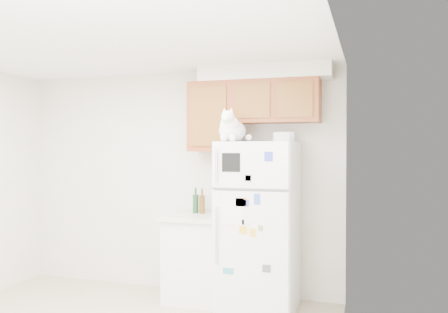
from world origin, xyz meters
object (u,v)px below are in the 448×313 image
at_px(cat, 232,129).
at_px(storage_box_back, 284,137).
at_px(refrigerator, 258,225).
at_px(bottle_amber, 202,201).
at_px(bottle_green, 196,200).
at_px(storage_box_front, 281,137).
at_px(base_counter, 197,257).

relative_size(cat, storage_box_back, 2.58).
bearing_deg(storage_box_back, refrigerator, -179.90).
distance_m(storage_box_back, bottle_amber, 1.15).
distance_m(cat, bottle_amber, 0.98).
xyz_separation_m(cat, bottle_green, (-0.53, 0.41, -0.76)).
relative_size(refrigerator, bottle_green, 6.09).
bearing_deg(storage_box_front, cat, 175.38).
bearing_deg(bottle_green, refrigerator, -14.07).
xyz_separation_m(base_counter, cat, (0.47, -0.30, 1.36)).
bearing_deg(bottle_green, base_counter, -60.90).
relative_size(base_counter, bottle_amber, 3.39).
bearing_deg(storage_box_back, bottle_green, 150.83).
bearing_deg(base_counter, storage_box_back, 2.26).
height_order(base_counter, cat, cat).
distance_m(cat, storage_box_front, 0.49).
bearing_deg(cat, bottle_amber, 138.67).
relative_size(base_counter, cat, 1.98).
relative_size(refrigerator, base_counter, 1.85).
bearing_deg(storage_box_front, bottle_green, 144.48).
height_order(bottle_green, bottle_amber, bottle_green).
distance_m(base_counter, cat, 1.47).
bearing_deg(base_counter, bottle_amber, 81.65).
relative_size(cat, bottle_green, 1.66).
xyz_separation_m(refrigerator, storage_box_back, (0.24, 0.11, 0.90)).
relative_size(base_counter, storage_box_front, 6.13).
distance_m(refrigerator, bottle_green, 0.80).
xyz_separation_m(refrigerator, base_counter, (-0.69, 0.07, -0.39)).
xyz_separation_m(storage_box_back, storage_box_front, (0.01, -0.21, -0.01)).
bearing_deg(refrigerator, bottle_green, 165.93).
distance_m(base_counter, bottle_green, 0.61).
bearing_deg(storage_box_front, refrigerator, 139.21).
relative_size(base_counter, bottle_green, 3.29).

